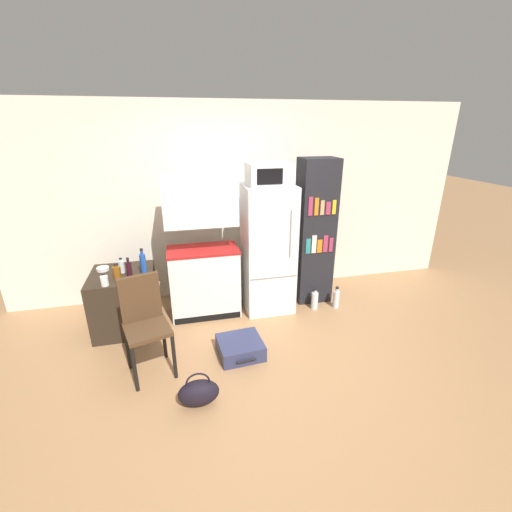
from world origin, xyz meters
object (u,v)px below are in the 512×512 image
object	(u,v)px
refrigerator	(268,250)
water_bottle_front	(336,299)
bottle_amber_beer	(117,272)
handbag	(199,393)
chair	(144,317)
bottle_milk_white	(104,281)
kitchen_hutch	(203,254)
microwave	(269,174)
bottle_clear_short	(122,267)
water_bottle_middle	(315,300)
bottle_wine_dark	(129,270)
bookshelf	(315,233)
side_table	(125,300)
bowl	(103,269)
bottle_blue_soda	(143,264)
suitcase_large_flat	(240,347)

from	to	relation	value
refrigerator	water_bottle_front	xyz separation A→B (m)	(0.89, -0.24, -0.69)
bottle_amber_beer	handbag	bearing A→B (deg)	-60.17
chair	bottle_milk_white	bearing A→B (deg)	111.20
kitchen_hutch	microwave	bearing A→B (deg)	-3.24
chair	bottle_clear_short	bearing A→B (deg)	92.21
kitchen_hutch	bottle_clear_short	bearing A→B (deg)	-173.92
bottle_milk_white	chair	world-z (taller)	chair
refrigerator	bottle_clear_short	world-z (taller)	refrigerator
microwave	water_bottle_front	xyz separation A→B (m)	(0.89, -0.23, -1.64)
water_bottle_middle	bottle_wine_dark	bearing A→B (deg)	-179.20
bookshelf	refrigerator	bearing A→B (deg)	-171.26
bottle_clear_short	microwave	bearing A→B (deg)	1.76
refrigerator	bottle_clear_short	xyz separation A→B (m)	(-1.76, -0.06, -0.04)
refrigerator	kitchen_hutch	bearing A→B (deg)	176.86
side_table	chair	bearing A→B (deg)	-70.59
refrigerator	bottle_amber_beer	world-z (taller)	refrigerator
kitchen_hutch	bottle_wine_dark	bearing A→B (deg)	-161.43
water_bottle_front	water_bottle_middle	size ratio (longest dim) A/B	1.01
bookshelf	handbag	distance (m)	2.51
refrigerator	microwave	world-z (taller)	microwave
bookshelf	bottle_clear_short	xyz separation A→B (m)	(-2.43, -0.16, -0.19)
bookshelf	bowl	distance (m)	2.67
bottle_milk_white	kitchen_hutch	bearing A→B (deg)	21.07
bottle_milk_white	bottle_blue_soda	bearing A→B (deg)	29.05
microwave	water_bottle_front	bearing A→B (deg)	-14.71
kitchen_hutch	bottle_wine_dark	distance (m)	0.89
microwave	bottle_blue_soda	xyz separation A→B (m)	(-1.51, -0.15, -0.93)
kitchen_hutch	bookshelf	distance (m)	1.50
bottle_wine_dark	side_table	bearing A→B (deg)	126.99
bottle_clear_short	side_table	bearing A→B (deg)	-122.99
microwave	handbag	xyz separation A→B (m)	(-1.03, -1.54, -1.64)
handbag	water_bottle_middle	distance (m)	2.10
bookshelf	bottle_wine_dark	world-z (taller)	bookshelf
bowl	water_bottle_front	xyz separation A→B (m)	(2.89, -0.30, -0.59)
side_table	handbag	xyz separation A→B (m)	(0.74, -1.46, -0.23)
bottle_clear_short	bottle_wine_dark	distance (m)	0.21
refrigerator	bottle_wine_dark	distance (m)	1.68
side_table	bookshelf	size ratio (longest dim) A/B	0.37
refrigerator	handbag	xyz separation A→B (m)	(-1.03, -1.54, -0.69)
microwave	suitcase_large_flat	distance (m)	2.00
chair	water_bottle_middle	bearing A→B (deg)	3.43
refrigerator	bookshelf	world-z (taller)	bookshelf
side_table	chair	size ratio (longest dim) A/B	0.73
bookshelf	water_bottle_front	xyz separation A→B (m)	(0.22, -0.34, -0.84)
bottle_wine_dark	chair	world-z (taller)	chair
refrigerator	handbag	distance (m)	1.98
microwave	bottle_amber_beer	xyz separation A→B (m)	(-1.79, -0.21, -0.99)
kitchen_hutch	suitcase_large_flat	xyz separation A→B (m)	(0.27, -0.97, -0.73)
bowl	water_bottle_middle	world-z (taller)	bowl
bottle_wine_dark	bottle_blue_soda	bearing A→B (deg)	28.97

